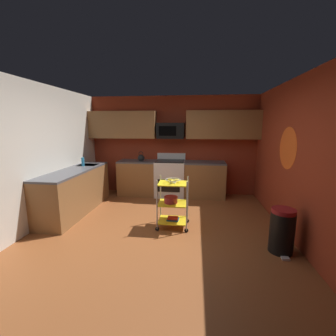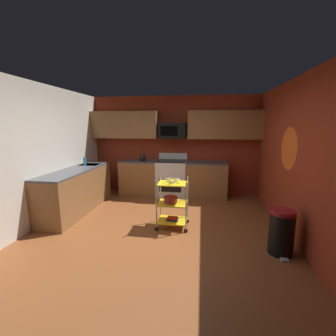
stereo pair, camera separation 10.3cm
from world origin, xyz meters
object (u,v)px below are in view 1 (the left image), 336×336
(oven_range, at_px, (170,178))
(rolling_cart, at_px, (173,203))
(dish_soap_bottle, at_px, (83,162))
(mixing_bowl_large, at_px, (171,199))
(trash_can, at_px, (282,231))
(book_stack, at_px, (173,219))
(microwave, at_px, (171,131))
(fruit_bowl, at_px, (173,180))
(kettle, at_px, (141,158))

(oven_range, distance_m, rolling_cart, 1.90)
(rolling_cart, relative_size, dish_soap_bottle, 4.57)
(mixing_bowl_large, distance_m, trash_can, 1.83)
(mixing_bowl_large, relative_size, trash_can, 0.38)
(book_stack, bearing_deg, mixing_bowl_large, 180.00)
(dish_soap_bottle, bearing_deg, microwave, 28.93)
(microwave, distance_m, dish_soap_bottle, 2.28)
(dish_soap_bottle, height_order, trash_can, dish_soap_bottle)
(oven_range, bearing_deg, fruit_bowl, -82.04)
(dish_soap_bottle, xyz_separation_m, trash_can, (3.82, -1.58, -0.69))
(kettle, height_order, dish_soap_bottle, kettle)
(rolling_cart, distance_m, kettle, 2.21)
(oven_range, height_order, book_stack, oven_range)
(microwave, distance_m, fruit_bowl, 2.17)
(dish_soap_bottle, bearing_deg, book_stack, -23.46)
(fruit_bowl, distance_m, book_stack, 0.72)
(mixing_bowl_large, height_order, kettle, kettle)
(fruit_bowl, bearing_deg, trash_can, -21.25)
(fruit_bowl, relative_size, trash_can, 0.41)
(dish_soap_bottle, bearing_deg, kettle, 39.81)
(microwave, xyz_separation_m, book_stack, (0.26, -1.99, -1.55))
(mixing_bowl_large, height_order, trash_can, trash_can)
(oven_range, bearing_deg, book_stack, -82.04)
(rolling_cart, height_order, kettle, kettle)
(oven_range, relative_size, kettle, 4.17)
(kettle, relative_size, trash_can, 0.40)
(oven_range, bearing_deg, microwave, 90.26)
(microwave, distance_m, mixing_bowl_large, 2.32)
(microwave, distance_m, trash_can, 3.54)
(mixing_bowl_large, bearing_deg, kettle, 117.91)
(trash_can, bearing_deg, fruit_bowl, 158.75)
(rolling_cart, bearing_deg, microwave, 97.56)
(fruit_bowl, height_order, dish_soap_bottle, dish_soap_bottle)
(rolling_cart, relative_size, kettle, 3.47)
(rolling_cart, bearing_deg, book_stack, 180.00)
(mixing_bowl_large, xyz_separation_m, trash_can, (1.70, -0.65, -0.19))
(microwave, relative_size, trash_can, 1.06)
(oven_range, height_order, microwave, microwave)
(rolling_cart, height_order, dish_soap_bottle, dish_soap_bottle)
(oven_range, bearing_deg, dish_soap_bottle, -153.55)
(microwave, bearing_deg, book_stack, -82.44)
(dish_soap_bottle, distance_m, trash_can, 4.20)
(dish_soap_bottle, relative_size, trash_can, 0.30)
(rolling_cart, distance_m, book_stack, 0.30)
(kettle, bearing_deg, rolling_cart, -61.19)
(kettle, bearing_deg, trash_can, -43.16)
(microwave, relative_size, fruit_bowl, 2.57)
(fruit_bowl, relative_size, book_stack, 1.21)
(microwave, xyz_separation_m, trash_can, (1.92, -2.64, -1.37))
(oven_range, relative_size, mixing_bowl_large, 4.37)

